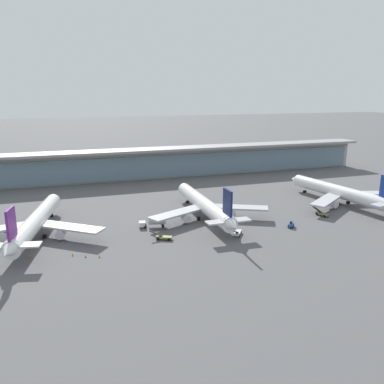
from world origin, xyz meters
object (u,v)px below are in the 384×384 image
(airliner_right_stand, at_px, (341,192))
(service_truck_by_tail_blue, at_px, (291,225))
(safety_cone_delta, at_px, (85,256))
(service_truck_mid_apron_white, at_px, (154,222))
(safety_cone_alpha, at_px, (30,257))
(service_truck_under_wing_olive, at_px, (163,237))
(airliner_left_stand, at_px, (35,222))
(safety_cone_bravo, at_px, (72,255))
(safety_cone_charlie, at_px, (99,256))
(service_truck_near_nose_white, at_px, (237,233))
(airliner_centre_stand, at_px, (205,205))
(service_truck_on_taxiway_olive, at_px, (322,214))

(airliner_right_stand, height_order, service_truck_by_tail_blue, airliner_right_stand)
(safety_cone_delta, bearing_deg, airliner_right_stand, 12.38)
(service_truck_by_tail_blue, distance_m, safety_cone_delta, 65.17)
(airliner_right_stand, bearing_deg, service_truck_by_tail_blue, -151.84)
(service_truck_mid_apron_white, height_order, safety_cone_alpha, service_truck_mid_apron_white)
(service_truck_under_wing_olive, distance_m, safety_cone_delta, 23.67)
(airliner_right_stand, distance_m, service_truck_under_wing_olive, 77.20)
(airliner_left_stand, bearing_deg, service_truck_under_wing_olive, -21.86)
(service_truck_under_wing_olive, xyz_separation_m, safety_cone_delta, (-22.90, -5.97, -0.49))
(safety_cone_bravo, relative_size, safety_cone_charlie, 1.00)
(service_truck_by_tail_blue, bearing_deg, airliner_right_stand, 28.16)
(service_truck_near_nose_white, xyz_separation_m, safety_cone_charlie, (-41.87, -3.85, -0.49))
(airliner_right_stand, bearing_deg, safety_cone_bravo, -169.10)
(airliner_right_stand, height_order, service_truck_mid_apron_white, airliner_right_stand)
(airliner_centre_stand, distance_m, safety_cone_delta, 47.22)
(airliner_centre_stand, xyz_separation_m, service_truck_by_tail_blue, (23.28, -17.84, -3.80))
(service_truck_on_taxiway_olive, distance_m, safety_cone_alpha, 96.48)
(safety_cone_bravo, height_order, safety_cone_delta, same)
(airliner_left_stand, xyz_separation_m, service_truck_under_wing_olive, (35.93, -14.41, -3.86))
(service_truck_on_taxiway_olive, bearing_deg, service_truck_by_tail_blue, -156.86)
(service_truck_mid_apron_white, bearing_deg, service_truck_by_tail_blue, -18.59)
(service_truck_near_nose_white, bearing_deg, service_truck_on_taxiway_olive, 13.18)
(safety_cone_charlie, distance_m, safety_cone_delta, 3.79)
(safety_cone_delta, bearing_deg, safety_cone_bravo, 148.09)
(service_truck_under_wing_olive, bearing_deg, airliner_right_stand, 11.69)
(airliner_right_stand, bearing_deg, safety_cone_charlie, -166.37)
(service_truck_mid_apron_white, height_order, service_truck_on_taxiway_olive, service_truck_mid_apron_white)
(service_truck_mid_apron_white, bearing_deg, safety_cone_charlie, -134.88)
(airliner_centre_stand, bearing_deg, service_truck_by_tail_blue, -37.47)
(safety_cone_charlie, bearing_deg, service_truck_by_tail_blue, 4.79)
(service_truck_under_wing_olive, bearing_deg, safety_cone_alpha, -177.53)
(service_truck_near_nose_white, bearing_deg, safety_cone_alpha, 178.15)
(airliner_left_stand, relative_size, service_truck_on_taxiway_olive, 8.00)
(airliner_left_stand, xyz_separation_m, safety_cone_alpha, (-1.07, -16.01, -4.35))
(service_truck_under_wing_olive, xyz_separation_m, service_truck_on_taxiway_olive, (59.24, 5.08, 0.00))
(service_truck_near_nose_white, xyz_separation_m, service_truck_on_taxiway_olive, (36.75, 8.60, 0.00))
(service_truck_by_tail_blue, xyz_separation_m, service_truck_on_taxiway_olive, (17.09, 7.30, -0.07))
(safety_cone_bravo, bearing_deg, safety_cone_alpha, 167.78)
(service_truck_mid_apron_white, height_order, service_truck_by_tail_blue, service_truck_mid_apron_white)
(airliner_left_stand, relative_size, safety_cone_charlie, 78.94)
(safety_cone_alpha, bearing_deg, airliner_right_stand, 8.71)
(airliner_right_stand, xyz_separation_m, safety_cone_alpha, (-112.50, -17.23, -4.35))
(airliner_right_stand, distance_m, service_truck_mid_apron_white, 75.75)
(safety_cone_bravo, distance_m, safety_cone_delta, 3.81)
(airliner_left_stand, bearing_deg, service_truck_near_nose_white, -17.07)
(safety_cone_bravo, bearing_deg, service_truck_by_tail_blue, 1.45)
(service_truck_near_nose_white, height_order, service_truck_under_wing_olive, same)
(airliner_right_stand, relative_size, service_truck_under_wing_olive, 8.29)
(service_truck_mid_apron_white, xyz_separation_m, safety_cone_delta, (-22.80, -17.95, -1.39))
(airliner_left_stand, bearing_deg, safety_cone_bravo, -61.92)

